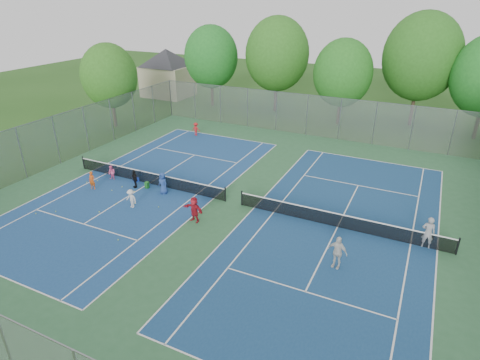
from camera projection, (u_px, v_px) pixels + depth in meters
name	position (u px, v px, depth m)	size (l,w,h in m)	color
ground	(234.00, 203.00, 26.83)	(120.00, 120.00, 0.00)	#244F18
court_pad	(234.00, 203.00, 26.83)	(32.00, 32.00, 0.01)	#2D5F39
court_left	(149.00, 183.00, 29.59)	(10.97, 23.77, 0.01)	navy
court_right	(338.00, 227.00, 24.06)	(10.97, 23.77, 0.01)	navy
net_left	(148.00, 178.00, 29.41)	(12.87, 0.10, 0.91)	black
net_right	(338.00, 221.00, 23.87)	(12.87, 0.10, 0.91)	black
fence_north	(307.00, 115.00, 39.04)	(32.00, 0.10, 4.00)	gray
fence_south	(11.00, 360.00, 12.93)	(32.00, 0.10, 4.00)	gray
fence_west	(56.00, 140.00, 32.31)	(32.00, 0.10, 4.00)	gray
house	(167.00, 64.00, 53.33)	(11.03, 11.03, 7.30)	#B7A88C
tree_nw	(211.00, 57.00, 47.83)	(6.40, 6.40, 9.58)	#443326
tree_nl	(277.00, 54.00, 45.21)	(7.20, 7.20, 10.69)	#443326
tree_nc	(343.00, 73.00, 40.90)	(6.00, 6.00, 8.85)	#443326
tree_nr	(422.00, 57.00, 39.89)	(7.60, 7.60, 11.42)	#443326
tree_side_w	(109.00, 76.00, 40.29)	(5.60, 5.60, 8.47)	#443326
ball_crate	(136.00, 179.00, 29.91)	(0.36, 0.36, 0.31)	#1838B7
ball_hopper	(147.00, 185.00, 28.82)	(0.25, 0.25, 0.49)	#227E26
student_a	(92.00, 181.00, 28.51)	(0.49, 0.32, 1.34)	#CB4D13
student_b	(112.00, 173.00, 30.03)	(0.55, 0.43, 1.12)	pink
student_c	(131.00, 199.00, 26.04)	(0.83, 0.48, 1.29)	silver
student_d	(135.00, 179.00, 28.75)	(0.80, 0.33, 1.36)	black
student_e	(163.00, 183.00, 27.84)	(0.77, 0.50, 1.58)	navy
student_f	(194.00, 209.00, 24.38)	(1.52, 0.49, 1.64)	#AD1827
child_far_baseline	(196.00, 129.00, 39.40)	(0.85, 0.49, 1.32)	red
instructor	(428.00, 232.00, 21.79)	(0.69, 0.45, 1.90)	gray
teen_court_b	(337.00, 252.00, 20.21)	(1.06, 0.44, 1.81)	silver
tennis_ball_0	(122.00, 187.00, 29.01)	(0.07, 0.07, 0.07)	#E3F438
tennis_ball_1	(118.00, 240.00, 22.76)	(0.07, 0.07, 0.07)	#B3D531
tennis_ball_2	(87.00, 182.00, 29.72)	(0.07, 0.07, 0.07)	#A1C52D
tennis_ball_3	(112.00, 190.00, 28.51)	(0.07, 0.07, 0.07)	#CEF238
tennis_ball_4	(56.00, 212.00, 25.73)	(0.07, 0.07, 0.07)	#B3D030
tennis_ball_5	(135.00, 204.00, 26.72)	(0.07, 0.07, 0.07)	#C9E535
tennis_ball_6	(99.00, 212.00, 25.68)	(0.07, 0.07, 0.07)	#E3F138
tennis_ball_7	(134.00, 192.00, 28.30)	(0.07, 0.07, 0.07)	yellow
tennis_ball_8	(116.00, 204.00, 26.65)	(0.07, 0.07, 0.07)	#BDDA32
tennis_ball_9	(159.00, 207.00, 26.28)	(0.07, 0.07, 0.07)	#AACC2F
tennis_ball_10	(98.00, 181.00, 29.98)	(0.07, 0.07, 0.07)	#C6DD33
tennis_ball_11	(36.00, 214.00, 25.48)	(0.07, 0.07, 0.07)	#B2C72E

